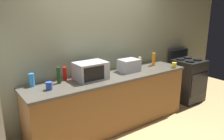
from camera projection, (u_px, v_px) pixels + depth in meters
name	position (u px, v px, depth m)	size (l,w,h in m)	color
ground_plane	(127.00, 137.00, 3.52)	(8.00, 8.00, 0.00)	tan
back_wall	(98.00, 45.00, 3.80)	(6.40, 0.10, 2.70)	gray
counter_run	(112.00, 102.00, 3.72)	(2.84, 0.64, 0.90)	brown
stove_range	(187.00, 80.00, 4.84)	(0.60, 0.61, 1.08)	black
microwave	(91.00, 71.00, 3.40)	(0.48, 0.35, 0.27)	#B7BABF
toaster_oven	(129.00, 65.00, 3.84)	(0.34, 0.26, 0.21)	#B7BABF
bottle_spray_cleaner	(32.00, 80.00, 3.09)	(0.07, 0.07, 0.19)	#338CE5
bottle_wine	(59.00, 75.00, 3.22)	(0.06, 0.06, 0.24)	#1E3F19
bottle_hot_sauce	(65.00, 74.00, 3.36)	(0.06, 0.06, 0.20)	red
bottle_dish_soap	(154.00, 59.00, 4.24)	(0.07, 0.07, 0.24)	orange
bottle_vinegar	(140.00, 63.00, 4.05)	(0.06, 0.06, 0.20)	beige
mug_blue	(49.00, 86.00, 2.97)	(0.09, 0.09, 0.11)	#2D4CB2
mug_yellow	(174.00, 65.00, 4.10)	(0.09, 0.09, 0.10)	yellow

